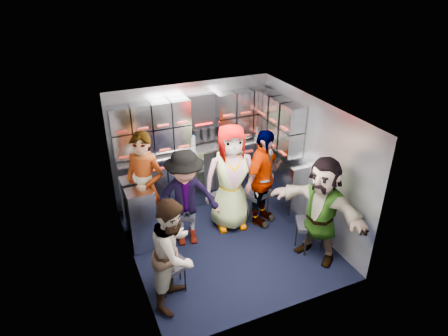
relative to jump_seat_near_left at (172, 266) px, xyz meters
name	(u,v)px	position (x,y,z in m)	size (l,w,h in m)	color
floor	(227,241)	(1.05, 0.61, -0.38)	(3.00, 3.00, 0.00)	black
wall_back	(192,142)	(1.05, 2.11, 0.67)	(2.80, 0.04, 2.10)	#989EA6
wall_left	(129,204)	(-0.35, 0.61, 0.67)	(0.04, 3.00, 2.10)	#989EA6
wall_right	(310,164)	(2.45, 0.61, 0.67)	(0.04, 3.00, 2.10)	#989EA6
ceiling	(228,112)	(1.05, 0.61, 1.72)	(2.80, 3.00, 0.02)	silver
cart_bank_back	(197,176)	(1.05, 1.90, 0.12)	(2.68, 0.38, 0.99)	gray
cart_bank_left	(139,213)	(-0.14, 1.17, 0.12)	(0.38, 0.76, 0.99)	gray
counter	(196,149)	(1.05, 1.90, 0.64)	(2.68, 0.42, 0.03)	#B5B7BC
locker_bank_back	(194,121)	(1.05, 1.96, 1.11)	(2.68, 0.28, 0.82)	gray
locker_bank_right	(280,123)	(2.30, 1.31, 1.11)	(0.28, 1.00, 0.82)	gray
right_cabinet	(280,179)	(2.30, 1.21, 0.12)	(0.28, 1.20, 1.00)	gray
coffee_niche	(203,120)	(1.23, 2.02, 1.09)	(0.46, 0.16, 0.84)	black
red_latch_strip	(201,161)	(1.05, 1.70, 0.50)	(2.60, 0.02, 0.03)	#A12619
jump_seat_near_left	(172,266)	(0.00, 0.00, 0.00)	(0.46, 0.44, 0.43)	black
jump_seat_mid_left	(183,214)	(0.49, 1.03, 0.01)	(0.48, 0.47, 0.44)	black
jump_seat_center	(226,197)	(1.28, 1.17, 0.04)	(0.49, 0.48, 0.47)	black
jump_seat_mid_right	(256,194)	(1.77, 1.05, 0.06)	(0.52, 0.51, 0.49)	black
jump_seat_near_right	(310,225)	(2.10, -0.02, 0.03)	(0.51, 0.50, 0.46)	black
attendant_standing	(145,188)	(0.00, 1.24, 0.49)	(0.63, 0.42, 1.74)	black
attendant_arc_a	(174,252)	(0.00, -0.18, 0.36)	(0.72, 0.56, 1.48)	black
attendant_arc_b	(186,199)	(0.49, 0.85, 0.39)	(1.00, 0.57, 1.54)	black
attendant_arc_c	(231,178)	(1.28, 0.99, 0.49)	(0.85, 0.55, 1.74)	black
attendant_arc_d	(262,179)	(1.77, 0.87, 0.43)	(0.95, 0.40, 1.62)	black
attendant_arc_e	(321,210)	(2.10, -0.20, 0.42)	(1.48, 0.47, 1.59)	black
bottle_left	(191,144)	(0.95, 1.85, 0.77)	(0.07, 0.07, 0.24)	white
bottle_mid	(194,143)	(0.99, 1.85, 0.77)	(0.07, 0.07, 0.24)	white
bottle_right	(256,133)	(2.15, 1.85, 0.76)	(0.07, 0.07, 0.22)	white
cup_left	(180,150)	(0.75, 1.84, 0.70)	(0.08, 0.08, 0.09)	#D1B493
cup_right	(233,141)	(1.70, 1.84, 0.70)	(0.07, 0.07, 0.09)	#D1B493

